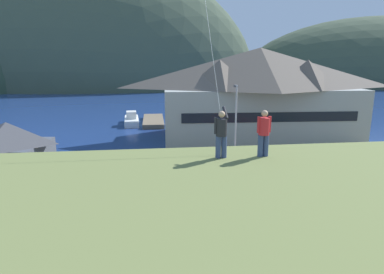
# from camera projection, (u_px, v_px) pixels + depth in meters

# --- Properties ---
(ground_plane) EXTENTS (600.00, 600.00, 0.00)m
(ground_plane) POSITION_uv_depth(u_px,v_px,m) (188.00, 226.00, 19.57)
(ground_plane) COLOR #66604C
(parking_lot_pad) EXTENTS (40.00, 20.00, 0.10)m
(parking_lot_pad) POSITION_uv_depth(u_px,v_px,m) (181.00, 193.00, 24.40)
(parking_lot_pad) COLOR slate
(parking_lot_pad) RESTS_ON ground
(bay_water) EXTENTS (360.00, 84.00, 0.03)m
(bay_water) POSITION_uv_depth(u_px,v_px,m) (161.00, 103.00, 77.58)
(bay_water) COLOR navy
(bay_water) RESTS_ON ground
(far_hill_east_peak) EXTENTS (138.15, 57.03, 62.59)m
(far_hill_east_peak) POSITION_uv_depth(u_px,v_px,m) (47.00, 86.00, 130.50)
(far_hill_east_peak) COLOR #3D4C38
(far_hill_east_peak) RESTS_ON ground
(far_hill_center_saddle) EXTENTS (121.39, 69.37, 95.15)m
(far_hill_center_saddle) POSITION_uv_depth(u_px,v_px,m) (107.00, 86.00, 132.11)
(far_hill_center_saddle) COLOR #42513D
(far_hill_center_saddle) RESTS_ON ground
(far_hill_far_shoulder) EXTENTS (129.27, 68.38, 57.07)m
(far_hill_far_shoulder) POSITION_uv_depth(u_px,v_px,m) (379.00, 84.00, 145.06)
(far_hill_far_shoulder) COLOR #3D4C38
(far_hill_far_shoulder) RESTS_ON ground
(harbor_lodge) EXTENTS (25.79, 13.05, 11.36)m
(harbor_lodge) POSITION_uv_depth(u_px,v_px,m) (259.00, 91.00, 41.25)
(harbor_lodge) COLOR #999E99
(harbor_lodge) RESTS_ON ground
(storage_shed_near_lot) EXTENTS (6.30, 6.08, 5.15)m
(storage_shed_near_lot) POSITION_uv_depth(u_px,v_px,m) (10.00, 153.00, 25.44)
(storage_shed_near_lot) COLOR #474C56
(storage_shed_near_lot) RESTS_ON ground
(wharf_dock) EXTENTS (3.20, 10.36, 0.70)m
(wharf_dock) POSITION_uv_depth(u_px,v_px,m) (153.00, 121.00, 52.34)
(wharf_dock) COLOR #70604C
(wharf_dock) RESTS_ON ground
(moored_boat_wharfside) EXTENTS (2.56, 6.78, 2.16)m
(moored_boat_wharfside) POSITION_uv_depth(u_px,v_px,m) (132.00, 120.00, 50.99)
(moored_boat_wharfside) COLOR silver
(moored_boat_wharfside) RESTS_ON ground
(parked_car_back_row_left) EXTENTS (4.33, 2.32, 1.82)m
(parked_car_back_row_left) POSITION_uv_depth(u_px,v_px,m) (369.00, 169.00, 26.79)
(parked_car_back_row_left) COLOR #236633
(parked_car_back_row_left) RESTS_ON parking_lot_pad
(parked_car_mid_row_center) EXTENTS (4.23, 2.12, 1.82)m
(parked_car_mid_row_center) POSITION_uv_depth(u_px,v_px,m) (227.00, 205.00, 20.05)
(parked_car_mid_row_center) COLOR black
(parked_car_mid_row_center) RESTS_ON parking_lot_pad
(parked_car_mid_row_far) EXTENTS (4.21, 2.08, 1.82)m
(parked_car_mid_row_far) POSITION_uv_depth(u_px,v_px,m) (104.00, 176.00, 24.98)
(parked_car_mid_row_far) COLOR #B28923
(parked_car_mid_row_far) RESTS_ON parking_lot_pad
(parked_car_corner_spot) EXTENTS (4.30, 2.26, 1.82)m
(parked_car_corner_spot) POSITION_uv_depth(u_px,v_px,m) (300.00, 169.00, 26.81)
(parked_car_corner_spot) COLOR red
(parked_car_corner_spot) RESTS_ON parking_lot_pad
(parked_car_back_row_right) EXTENTS (4.34, 2.33, 1.82)m
(parked_car_back_row_right) POSITION_uv_depth(u_px,v_px,m) (299.00, 201.00, 20.63)
(parked_car_back_row_right) COLOR red
(parked_car_back_row_right) RESTS_ON parking_lot_pad
(parking_light_pole) EXTENTS (0.24, 0.78, 7.54)m
(parking_light_pole) POSITION_uv_depth(u_px,v_px,m) (236.00, 121.00, 29.42)
(parking_light_pole) COLOR #ADADB2
(parking_light_pole) RESTS_ON parking_lot_pad
(person_kite_flyer) EXTENTS (0.51, 0.67, 1.86)m
(person_kite_flyer) POSITION_uv_depth(u_px,v_px,m) (221.00, 132.00, 11.83)
(person_kite_flyer) COLOR #384770
(person_kite_flyer) RESTS_ON grassy_hill_foreground
(person_companion) EXTENTS (0.55, 0.40, 1.74)m
(person_companion) POSITION_uv_depth(u_px,v_px,m) (264.00, 132.00, 12.02)
(person_companion) COLOR #384770
(person_companion) RESTS_ON grassy_hill_foreground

